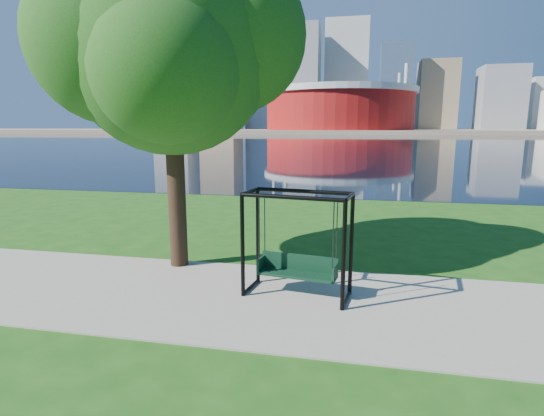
# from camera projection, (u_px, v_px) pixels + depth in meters

# --- Properties ---
(ground) EXTENTS (900.00, 900.00, 0.00)m
(ground) POSITION_uv_depth(u_px,v_px,m) (280.00, 292.00, 8.87)
(ground) COLOR #1E5114
(ground) RESTS_ON ground
(path) EXTENTS (120.00, 4.00, 0.03)m
(path) POSITION_uv_depth(u_px,v_px,m) (275.00, 300.00, 8.39)
(path) COLOR #9E937F
(path) RESTS_ON ground
(river) EXTENTS (900.00, 180.00, 0.02)m
(river) POSITION_uv_depth(u_px,v_px,m) (353.00, 141.00, 107.05)
(river) COLOR black
(river) RESTS_ON ground
(far_bank) EXTENTS (900.00, 228.00, 2.00)m
(far_bank) POSITION_uv_depth(u_px,v_px,m) (357.00, 131.00, 303.22)
(far_bank) COLOR #937F60
(far_bank) RESTS_ON ground
(stadium) EXTENTS (83.00, 83.00, 32.00)m
(stadium) POSITION_uv_depth(u_px,v_px,m) (339.00, 107.00, 234.37)
(stadium) COLOR maroon
(stadium) RESTS_ON far_bank
(skyline) EXTENTS (392.00, 66.00, 96.50)m
(skyline) POSITION_uv_depth(u_px,v_px,m) (353.00, 82.00, 310.42)
(skyline) COLOR gray
(skyline) RESTS_ON far_bank
(swing) EXTENTS (2.21, 1.20, 2.15)m
(swing) POSITION_uv_depth(u_px,v_px,m) (297.00, 247.00, 8.47)
(swing) COLOR black
(swing) RESTS_ON ground
(park_tree) EXTENTS (6.05, 5.46, 7.51)m
(park_tree) POSITION_uv_depth(u_px,v_px,m) (169.00, 46.00, 9.66)
(park_tree) COLOR black
(park_tree) RESTS_ON ground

